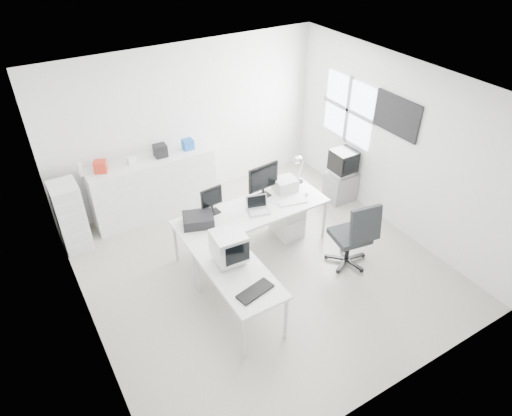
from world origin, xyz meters
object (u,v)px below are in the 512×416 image
lcd_monitor_large (263,181)px  crt_monitor (229,249)px  lcd_monitor_small (212,201)px  sideboard (154,186)px  laptop (258,206)px  filing_cabinet (71,216)px  main_desk (252,230)px  side_desk (240,294)px  crt_tv (343,163)px  tv_cabinet (340,187)px  office_chair (350,233)px  laser_printer (285,184)px  inkjet_printer (198,220)px  drawer_pedestal (287,218)px

lcd_monitor_large → crt_monitor: 1.63m
lcd_monitor_small → sideboard: size_ratio=0.20×
lcd_monitor_small → laptop: lcd_monitor_small is taller
lcd_monitor_small → filing_cabinet: 2.26m
main_desk → lcd_monitor_small: 0.85m
side_desk → lcd_monitor_large: 1.92m
side_desk → crt_tv: 3.34m
crt_monitor → tv_cabinet: (2.97, 1.24, -0.69)m
laptop → office_chair: 1.42m
laptop → sideboard: size_ratio=0.17×
lcd_monitor_small → tv_cabinet: lcd_monitor_small is taller
laser_printer → lcd_monitor_small: bearing=-177.0°
filing_cabinet → tv_cabinet: bearing=-14.1°
crt_tv → side_desk: bearing=-153.3°
laptop → office_chair: bearing=-27.1°
main_desk → lcd_monitor_large: (0.35, 0.25, 0.66)m
laser_printer → crt_tv: (1.37, 0.17, -0.08)m
side_desk → inkjet_printer: size_ratio=3.17×
laptop → crt_monitor: (-0.90, -0.75, 0.10)m
drawer_pedestal → filing_cabinet: bearing=154.5°
inkjet_printer → filing_cabinet: size_ratio=0.38×
office_chair → tv_cabinet: size_ratio=2.10×
laser_printer → tv_cabinet: (1.37, 0.17, -0.58)m
side_desk → lcd_monitor_large: lcd_monitor_large is taller
filing_cabinet → lcd_monitor_small: bearing=-34.7°
laptop → crt_tv: crt_tv is taller
lcd_monitor_large → filing_cabinet: (-2.73, 1.27, -0.45)m
side_desk → filing_cabinet: size_ratio=1.20×
office_chair → tv_cabinet: bearing=63.6°
side_desk → office_chair: (1.93, 0.07, 0.20)m
lcd_monitor_large → crt_tv: bearing=-1.2°
lcd_monitor_large → laptop: bearing=-136.4°
tv_cabinet → sideboard: 3.36m
side_desk → laptop: (0.90, 1.00, 0.49)m
tv_cabinet → office_chair: bearing=-126.0°
lcd_monitor_large → sideboard: bearing=124.9°
laptop → lcd_monitor_large: bearing=64.6°
drawer_pedestal → lcd_monitor_small: (-1.25, 0.20, 0.67)m
main_desk → sideboard: (-0.94, 1.75, 0.16)m
main_desk → crt_monitor: (-0.85, -0.85, 0.59)m
main_desk → tv_cabinet: size_ratio=4.41×
drawer_pedestal → tv_cabinet: bearing=13.6°
lcd_monitor_large → lcd_monitor_small: bearing=174.2°
laptop → laser_printer: 0.77m
side_desk → drawer_pedestal: 1.93m
drawer_pedestal → inkjet_printer: inkjet_printer is taller
inkjet_printer → filing_cabinet: bearing=157.1°
main_desk → lcd_monitor_small: bearing=155.6°
office_chair → lcd_monitor_small: bearing=151.3°
side_desk → crt_monitor: bearing=90.0°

